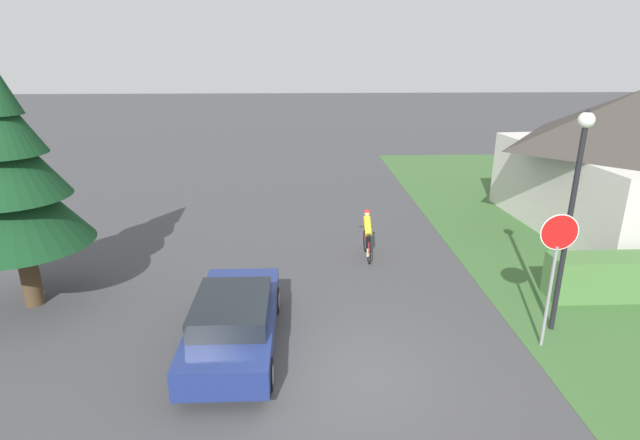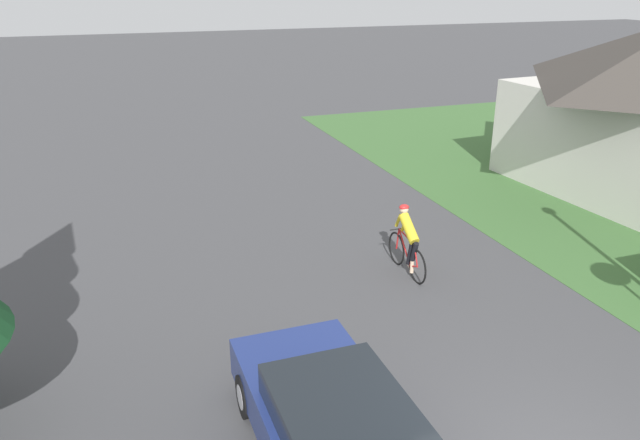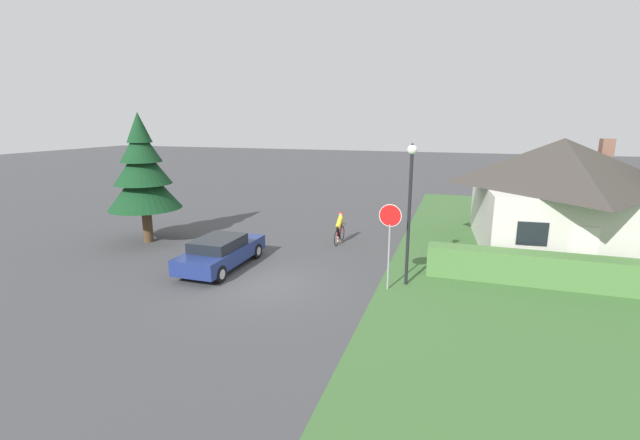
% 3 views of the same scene
% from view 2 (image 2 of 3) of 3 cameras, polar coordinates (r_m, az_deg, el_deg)
% --- Properties ---
extents(sedan_left_lane, '(1.83, 4.41, 1.30)m').
position_cam_2_polar(sedan_left_lane, '(8.27, 1.56, -18.87)').
color(sedan_left_lane, navy).
rests_on(sedan_left_lane, ground).
extents(cyclist, '(0.44, 1.74, 1.51)m').
position_cam_2_polar(cyclist, '(13.42, 8.02, -2.03)').
color(cyclist, black).
rests_on(cyclist, ground).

